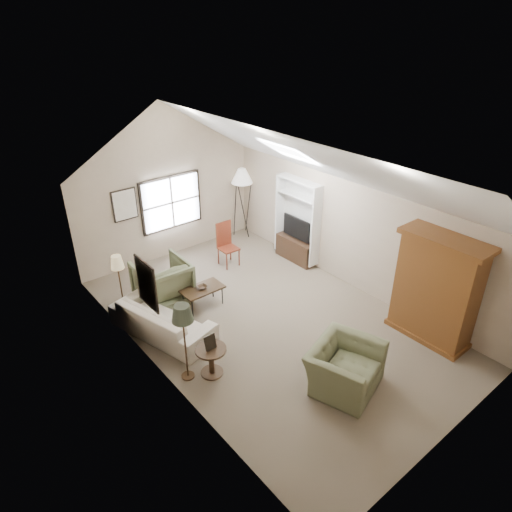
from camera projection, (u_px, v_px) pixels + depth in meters
room_shell at (270, 175)px, 8.15m from camera, size 5.01×8.01×4.00m
window at (171, 202)px, 11.74m from camera, size 1.72×0.08×1.42m
skylight at (289, 152)px, 9.48m from camera, size 0.80×1.20×0.52m
wall_art at (135, 242)px, 9.13m from camera, size 1.97×3.71×0.88m
armoire at (436, 289)px, 8.74m from camera, size 0.60×1.50×2.20m
tv_alcove at (297, 219)px, 11.52m from camera, size 0.32×1.30×2.10m
media_console at (295, 249)px, 11.92m from camera, size 0.34×1.18×0.60m
tv_panel at (296, 228)px, 11.62m from camera, size 0.05×0.90×0.55m
sofa at (162, 320)px, 9.16m from camera, size 1.44×2.40×0.66m
armchair_near at (344, 367)px, 7.83m from camera, size 1.50×1.40×0.80m
armchair_far at (163, 282)px, 10.09m from camera, size 1.12×1.15×1.01m
coffee_table at (203, 297)px, 10.05m from camera, size 0.92×0.51×0.47m
bowl at (202, 287)px, 9.92m from camera, size 0.22×0.22×0.05m
side_table at (211, 361)px, 8.15m from camera, size 0.69×0.69×0.56m
side_chair at (228, 245)px, 11.55m from camera, size 0.46×0.46×1.14m
tripod_lamp at (242, 202)px, 12.94m from camera, size 0.70×0.70×2.03m
dark_lamp at (185, 342)px, 7.83m from camera, size 0.46×0.46×1.57m
tan_lamp at (120, 284)px, 9.64m from camera, size 0.35×0.35×1.41m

